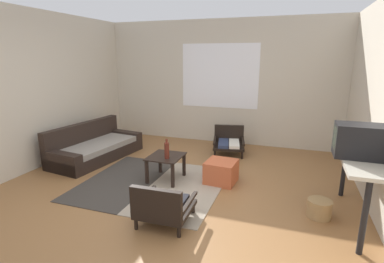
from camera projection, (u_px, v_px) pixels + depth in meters
The scene contains 14 objects.
ground_plane at pixel (165, 198), 4.13m from camera, with size 7.80×7.80×0.00m, color olive.
far_wall_with_window at pixel (220, 83), 6.60m from camera, with size 5.60×0.13×2.70m.
side_wall_left at pixel (24, 92), 4.92m from camera, with size 0.12×6.60×2.70m, color beige.
area_rug at pixel (153, 184), 4.58m from camera, with size 2.10×1.97×0.01m.
couch at pixel (95, 148), 5.71m from camera, with size 1.04×1.91×0.67m.
coffee_table at pixel (166, 161), 4.67m from camera, with size 0.51×0.56×0.40m.
armchair_by_window at pixel (229, 141), 6.03m from camera, with size 0.73×0.75×0.53m.
armchair_striped_foreground at pixel (163, 206), 3.43m from camera, with size 0.62×0.63×0.54m.
ottoman_orange at pixel (221, 172), 4.62m from camera, with size 0.45×0.45×0.35m, color #BC5633.
console_shelf at pixel (356, 163), 3.42m from camera, with size 0.39×1.48×0.83m.
crt_television at pixel (361, 141), 3.25m from camera, with size 0.55×0.34×0.37m.
clay_vase at pixel (355, 138), 3.61m from camera, with size 0.19×0.19×0.32m.
glass_bottle at pixel (167, 150), 4.50m from camera, with size 0.07×0.07×0.31m.
wicker_basket at pixel (319, 209), 3.63m from camera, with size 0.29×0.29×0.22m, color #9E7A4C.
Camera 1 is at (1.59, -3.44, 1.92)m, focal length 27.73 mm.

